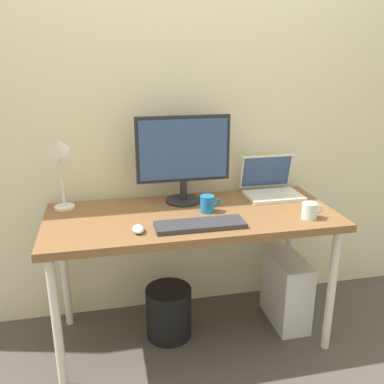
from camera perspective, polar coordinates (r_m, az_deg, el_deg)
The scene contains 12 objects.
ground_plane at distance 2.60m, azimuth 0.00°, elevation -18.70°, with size 6.00×6.00×0.00m, color #4C4742.
back_wall at distance 2.46m, azimuth -1.95°, elevation 12.19°, with size 4.40×0.04×2.60m, color beige.
desk at distance 2.25m, azimuth 0.00°, elevation -4.51°, with size 1.53×0.65×0.76m.
monitor at distance 2.32m, azimuth -1.19°, elevation 5.13°, with size 0.52×0.20×0.49m.
laptop at distance 2.55m, azimuth 10.55°, elevation 0.90°, with size 0.32×0.27×0.23m.
desk_lamp at distance 2.29m, azimuth -17.58°, elevation 4.64°, with size 0.11×0.16×0.42m.
keyboard at distance 2.05m, azimuth 1.11°, elevation -4.45°, with size 0.44×0.14×0.02m, color #333338.
mouse at distance 2.01m, azimuth -7.28°, elevation -4.99°, with size 0.06×0.09×0.03m, color silver.
coffee_mug at distance 2.23m, azimuth 2.12°, elevation -1.61°, with size 0.11×0.08×0.09m.
glass_cup at distance 2.23m, azimuth 15.65°, elevation -2.46°, with size 0.11×0.08×0.08m.
computer_tower at distance 2.65m, azimuth 12.63°, elevation -12.82°, with size 0.18×0.36×0.42m, color silver.
wastebasket at distance 2.51m, azimuth -3.16°, elevation -15.91°, with size 0.26×0.26×0.30m, color black.
Camera 1 is at (-0.44, -2.03, 1.56)m, focal length 39.40 mm.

